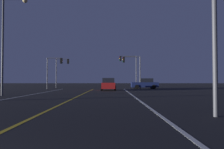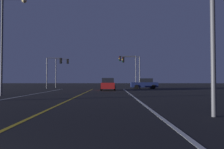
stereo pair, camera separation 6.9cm
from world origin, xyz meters
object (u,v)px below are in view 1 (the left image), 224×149
object	(u,v)px
car_ahead_far	(108,84)
street_lamp_left_mid	(7,34)
traffic_light_near_right	(131,65)
traffic_light_far_right	(127,64)
car_crossing_side	(144,84)
traffic_light_near_left	(54,66)
traffic_light_far_left	(61,66)

from	to	relation	value
car_ahead_far	street_lamp_left_mid	xyz separation A→B (m)	(-8.88, -10.48, 4.73)
traffic_light_near_right	traffic_light_far_right	xyz separation A→B (m)	(-0.08, 5.50, 0.52)
traffic_light_far_right	street_lamp_left_mid	size ratio (longest dim) A/B	0.67
car_crossing_side	traffic_light_far_right	xyz separation A→B (m)	(-2.30, 4.93, 3.58)
traffic_light_near_left	traffic_light_far_right	size ratio (longest dim) A/B	0.84
car_ahead_far	traffic_light_far_right	size ratio (longest dim) A/B	0.72
car_ahead_far	traffic_light_near_left	xyz separation A→B (m)	(-8.73, 4.58, 2.90)
traffic_light_near_left	street_lamp_left_mid	bearing A→B (deg)	-90.57
car_crossing_side	traffic_light_far_left	world-z (taller)	traffic_light_far_left
car_crossing_side	traffic_light_near_left	world-z (taller)	traffic_light_near_left
car_ahead_far	traffic_light_near_right	size ratio (longest dim) A/B	0.82
traffic_light_near_right	street_lamp_left_mid	size ratio (longest dim) A/B	0.59
traffic_light_near_right	traffic_light_far_left	distance (m)	13.58
traffic_light_near_right	traffic_light_far_right	world-z (taller)	traffic_light_far_right
car_ahead_far	traffic_light_far_left	world-z (taller)	traffic_light_far_left
traffic_light_near_right	traffic_light_near_left	bearing A→B (deg)	0.00
car_crossing_side	traffic_light_far_left	size ratio (longest dim) A/B	0.79
traffic_light_near_left	traffic_light_far_right	xyz separation A→B (m)	(12.28, 5.50, 0.67)
car_ahead_far	car_crossing_side	bearing A→B (deg)	-48.63
car_ahead_far	traffic_light_near_left	size ratio (longest dim) A/B	0.86
traffic_light_near_right	traffic_light_near_left	distance (m)	12.35
car_ahead_far	traffic_light_far_right	distance (m)	11.27
traffic_light_far_left	street_lamp_left_mid	xyz separation A→B (m)	(-0.08, -20.56, 1.56)
street_lamp_left_mid	traffic_light_far_right	bearing A→B (deg)	58.85
traffic_light_near_right	traffic_light_near_left	world-z (taller)	traffic_light_near_right
traffic_light_far_right	street_lamp_left_mid	world-z (taller)	street_lamp_left_mid
traffic_light_near_left	traffic_light_far_right	distance (m)	13.47
car_crossing_side	street_lamp_left_mid	bearing A→B (deg)	46.69
car_crossing_side	traffic_light_near_right	xyz separation A→B (m)	(-2.23, -0.57, 3.05)
traffic_light_far_left	traffic_light_near_right	bearing A→B (deg)	-23.89
traffic_light_near_right	car_ahead_far	bearing A→B (deg)	51.71
car_ahead_far	traffic_light_near_right	distance (m)	6.59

